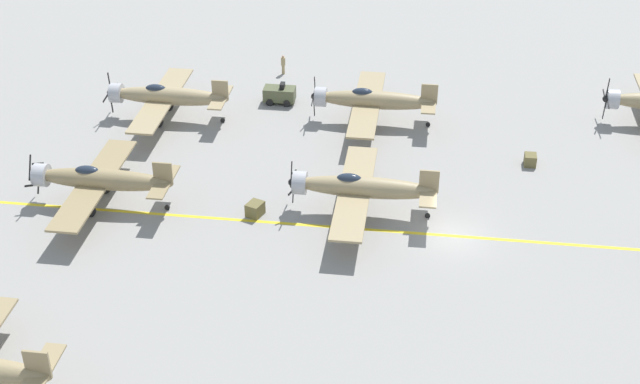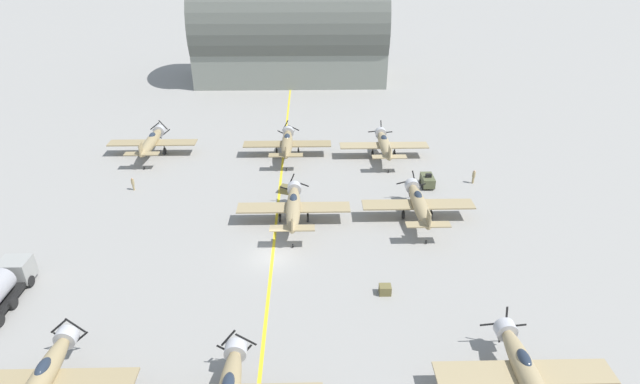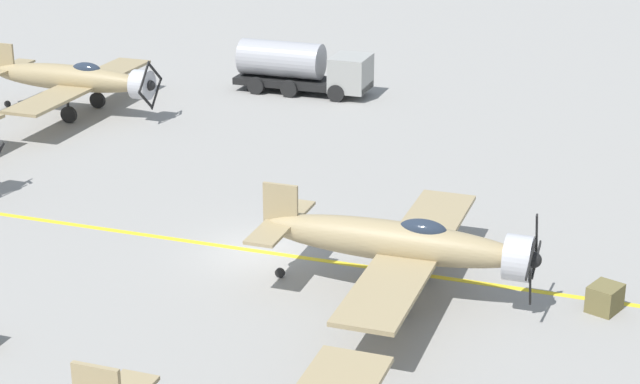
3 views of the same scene
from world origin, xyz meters
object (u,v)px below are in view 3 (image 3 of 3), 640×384
at_px(airplane_near_left, 76,79).
at_px(fuel_tanker, 303,68).
at_px(supply_crate_by_tanker, 605,298).
at_px(airplane_mid_center, 402,243).

bearing_deg(airplane_near_left, fuel_tanker, 135.41).
xyz_separation_m(fuel_tanker, supply_crate_by_tanker, (23.03, 19.39, -1.04)).
bearing_deg(supply_crate_by_tanker, airplane_near_left, -116.47).
distance_m(airplane_mid_center, supply_crate_by_tanker, 7.16).
bearing_deg(airplane_mid_center, airplane_near_left, -139.06).
height_order(airplane_mid_center, airplane_near_left, airplane_mid_center).
height_order(airplane_near_left, supply_crate_by_tanker, airplane_near_left).
xyz_separation_m(airplane_near_left, fuel_tanker, (-8.33, 10.12, -0.50)).
bearing_deg(fuel_tanker, airplane_mid_center, 27.31).
bearing_deg(supply_crate_by_tanker, fuel_tanker, -139.90).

